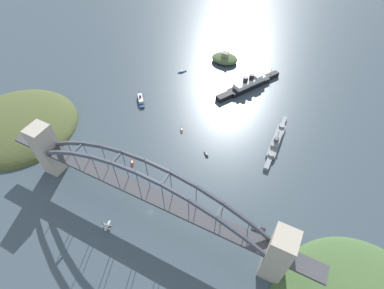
% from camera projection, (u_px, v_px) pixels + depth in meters
% --- Properties ---
extents(ground_plane, '(1400.00, 1400.00, 0.00)m').
position_uv_depth(ground_plane, '(150.00, 212.00, 249.94)').
color(ground_plane, '#3D4C56').
extents(harbor_arch_bridge, '(274.99, 17.44, 65.48)m').
position_uv_depth(harbor_arch_bridge, '(146.00, 193.00, 228.20)').
color(harbor_arch_bridge, '#BCB29E').
rests_on(harbor_arch_bridge, ground).
extents(headland_west_shore, '(130.42, 125.08, 31.12)m').
position_uv_depth(headland_west_shore, '(16.00, 127.00, 319.67)').
color(headland_west_shore, '#4C562D').
rests_on(headland_west_shore, ground).
extents(ocean_liner, '(54.78, 88.84, 18.62)m').
position_uv_depth(ocean_liner, '(249.00, 84.00, 362.77)').
color(ocean_liner, black).
rests_on(ocean_liner, ground).
extents(naval_cruiser, '(10.07, 80.56, 16.92)m').
position_uv_depth(naval_cruiser, '(276.00, 141.00, 301.38)').
color(naval_cruiser, gray).
rests_on(naval_cruiser, ground).
extents(harbor_ferry_steamer, '(22.92, 25.56, 7.67)m').
position_uv_depth(harbor_ferry_steamer, '(141.00, 99.00, 347.84)').
color(harbor_ferry_steamer, navy).
rests_on(harbor_ferry_steamer, ground).
extents(fort_island_mid_harbor, '(35.78, 29.01, 14.90)m').
position_uv_depth(fort_island_mid_harbor, '(225.00, 58.00, 403.00)').
color(fort_island_mid_harbor, '#4C6038').
rests_on(fort_island_mid_harbor, ground).
extents(seaplane_taxiing_near_bridge, '(7.62, 9.30, 4.62)m').
position_uv_depth(seaplane_taxiing_near_bridge, '(107.00, 226.00, 239.41)').
color(seaplane_taxiing_near_bridge, '#B7B7B2').
rests_on(seaplane_taxiing_near_bridge, ground).
extents(small_boat_0, '(6.27, 9.63, 2.30)m').
position_uv_depth(small_boat_0, '(182.00, 130.00, 315.84)').
color(small_boat_0, brown).
rests_on(small_boat_0, ground).
extents(small_boat_1, '(11.14, 6.92, 2.23)m').
position_uv_depth(small_boat_1, '(258.00, 229.00, 238.81)').
color(small_boat_1, black).
rests_on(small_boat_1, ground).
extents(small_boat_2, '(7.02, 8.73, 2.44)m').
position_uv_depth(small_boat_2, '(132.00, 162.00, 285.40)').
color(small_boat_2, '#B2231E').
rests_on(small_boat_2, ground).
extents(small_boat_3, '(6.67, 5.13, 2.46)m').
position_uv_depth(small_boat_3, '(206.00, 154.00, 292.10)').
color(small_boat_3, black).
rests_on(small_boat_3, ground).
extents(small_boat_4, '(8.91, 10.22, 2.40)m').
position_uv_depth(small_boat_4, '(182.00, 72.00, 389.17)').
color(small_boat_4, '#234C8C').
rests_on(small_boat_4, ground).
extents(channel_marker_buoy, '(2.20, 2.20, 2.75)m').
position_uv_depth(channel_marker_buoy, '(170.00, 173.00, 276.57)').
color(channel_marker_buoy, red).
rests_on(channel_marker_buoy, ground).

